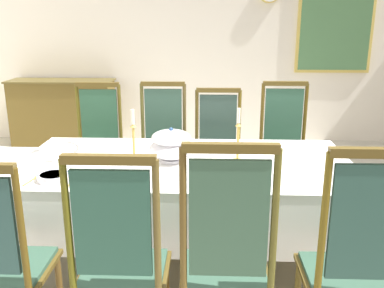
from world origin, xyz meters
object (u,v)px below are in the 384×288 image
(chair_north_c, at_px, (218,149))
(chair_south_b, at_px, (120,261))
(chair_north_a, at_px, (98,146))
(soup_tureen, at_px, (171,145))
(dining_table, at_px, (186,172))
(bowl_near_left, at_px, (89,180))
(candlestick_west, at_px, (134,140))
(candlestick_east, at_px, (238,140))
(sideboard, at_px, (63,112))
(chair_north_b, at_px, (163,146))
(framed_painting, at_px, (336,17))
(chair_south_d, at_px, (354,264))
(bowl_near_right, at_px, (53,177))
(chair_south_c, at_px, (226,260))
(spoon_primary, at_px, (71,180))
(chair_north_d, at_px, (284,147))
(spoon_secondary, at_px, (35,177))

(chair_north_c, bearing_deg, chair_south_b, 75.33)
(chair_north_a, height_order, soup_tureen, chair_north_a)
(dining_table, distance_m, bowl_near_left, 0.70)
(chair_south_b, relative_size, candlestick_west, 3.26)
(candlestick_east, bearing_deg, sideboard, 126.17)
(chair_north_b, bearing_deg, sideboard, -52.24)
(candlestick_west, distance_m, bowl_near_left, 0.48)
(chair_north_a, height_order, candlestick_east, chair_north_a)
(framed_painting, bearing_deg, chair_south_d, -103.48)
(bowl_near_right, bearing_deg, chair_south_b, -48.40)
(chair_north_a, distance_m, candlestick_west, 1.14)
(chair_north_a, distance_m, soup_tureen, 1.27)
(chair_south_c, distance_m, soup_tureen, 1.06)
(chair_south_d, relative_size, spoon_primary, 6.78)
(chair_north_a, xyz_separation_m, chair_south_d, (1.70, -1.93, 0.02))
(bowl_near_right, bearing_deg, sideboard, 107.90)
(bowl_near_left, distance_m, bowl_near_right, 0.22)
(chair_north_d, bearing_deg, sideboard, -37.57)
(chair_north_a, xyz_separation_m, chair_north_c, (1.10, -0.00, -0.02))
(chair_south_b, height_order, chair_north_c, chair_south_b)
(dining_table, bearing_deg, bowl_near_right, -153.22)
(sideboard, bearing_deg, chair_south_b, 111.98)
(bowl_near_left, bearing_deg, bowl_near_right, 171.60)
(dining_table, relative_size, framed_painting, 1.49)
(chair_north_d, distance_m, candlestick_east, 1.13)
(bowl_near_right, xyz_separation_m, framed_painting, (2.64, 3.71, 0.95))
(soup_tureen, height_order, spoon_primary, soup_tureen)
(sideboard, bearing_deg, chair_north_b, 127.76)
(spoon_primary, bearing_deg, chair_south_c, -39.82)
(chair_north_c, height_order, bowl_near_left, chair_north_c)
(soup_tureen, distance_m, sideboard, 3.57)
(spoon_secondary, distance_m, framed_painting, 4.70)
(chair_north_d, relative_size, bowl_near_right, 6.13)
(candlestick_east, relative_size, spoon_secondary, 2.09)
(dining_table, xyz_separation_m, soup_tureen, (-0.10, -0.00, 0.19))
(bowl_near_left, bearing_deg, dining_table, 37.49)
(chair_north_c, height_order, spoon_secondary, chair_north_c)
(chair_north_a, bearing_deg, candlestick_west, 117.87)
(chair_south_c, bearing_deg, bowl_near_left, 145.49)
(dining_table, height_order, candlestick_east, candlestick_east)
(chair_south_b, bearing_deg, framed_painting, 63.57)
(soup_tureen, bearing_deg, chair_south_b, -99.76)
(chair_north_b, bearing_deg, bowl_near_right, 69.36)
(chair_south_d, bearing_deg, candlestick_west, 140.92)
(spoon_secondary, bearing_deg, chair_south_c, -18.22)
(chair_north_a, bearing_deg, chair_north_b, -179.95)
(candlestick_east, bearing_deg, candlestick_west, -180.00)
(framed_painting, bearing_deg, chair_north_d, -113.58)
(chair_south_c, relative_size, sideboard, 0.84)
(chair_south_c, height_order, spoon_secondary, chair_south_c)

